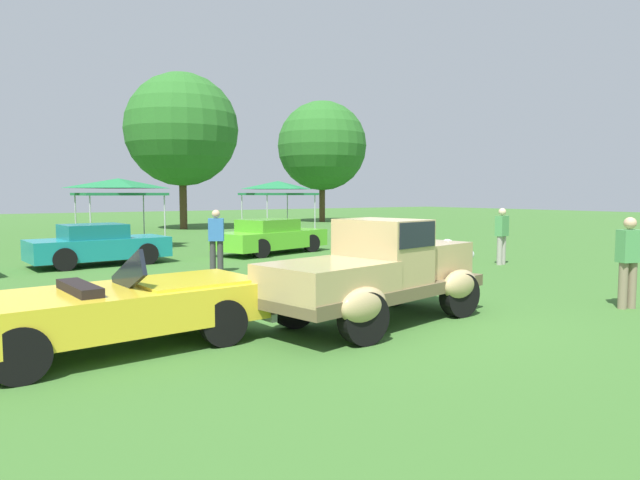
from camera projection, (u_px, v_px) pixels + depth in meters
The scene contains 12 objects.
ground_plane at pixel (392, 321), 9.41m from camera, with size 120.00×120.00×0.00m, color #386628.
feature_pickup_truck at pixel (379, 270), 9.22m from camera, with size 4.49×2.45×1.70m.
neighbor_convertible at pixel (120, 307), 7.68m from camera, with size 4.31×2.04×1.40m.
show_car_teal at pixel (98, 245), 16.67m from camera, with size 4.00×1.98×1.22m.
show_car_lime at pixel (271, 237), 19.92m from camera, with size 4.54×2.79×1.22m.
spectator_near_truck at pixel (629, 259), 10.33m from camera, with size 0.46×0.35×1.69m.
spectator_by_row at pixel (502, 234), 16.75m from camera, with size 0.43×0.30×1.69m.
spectator_far_side at pixel (216, 239), 15.02m from camera, with size 0.47×0.40×1.69m.
canopy_tent_center_field at pixel (118, 186), 21.71m from camera, with size 2.98×2.98×2.71m.
canopy_tent_right_field at pixel (278, 187), 26.29m from camera, with size 2.79×2.79×2.71m.
treeline_center at pixel (182, 130), 33.15m from camera, with size 6.62×6.62×9.19m.
treeline_mid_right at pixel (322, 146), 41.96m from camera, with size 6.62×6.62×8.98m.
Camera 1 is at (-6.16, -7.02, 2.12)m, focal length 31.60 mm.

